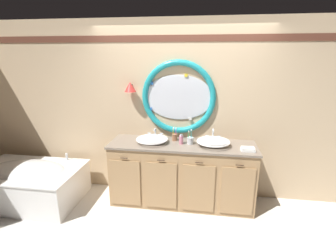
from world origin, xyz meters
name	(u,v)px	position (x,y,z in m)	size (l,w,h in m)	color
ground_plane	(175,211)	(0.00, 0.00, 0.00)	(14.00, 14.00, 0.00)	silver
back_wall_assembly	(180,110)	(0.00, 0.59, 1.32)	(6.40, 0.26, 2.60)	#D6B78E
vanity_counter	(182,173)	(0.07, 0.26, 0.46)	(2.04, 0.63, 0.91)	tan
bathtub	(28,181)	(-2.17, -0.05, 0.31)	(1.52, 0.95, 0.61)	white
sink_basin_left	(152,139)	(-0.36, 0.23, 0.96)	(0.45, 0.45, 0.10)	white
sink_basin_right	(213,142)	(0.49, 0.23, 0.97)	(0.45, 0.45, 0.12)	white
faucet_set_left	(155,134)	(-0.36, 0.47, 0.97)	(0.24, 0.12, 0.15)	silver
faucet_set_right	(213,136)	(0.49, 0.47, 0.98)	(0.22, 0.12, 0.17)	silver
toothbrush_holder_left	(175,137)	(-0.05, 0.38, 0.96)	(0.08, 0.08, 0.20)	#996647
toothbrush_holder_right	(190,140)	(0.18, 0.26, 0.96)	(0.09, 0.09, 0.21)	silver
soap_dispenser	(181,140)	(0.06, 0.25, 0.97)	(0.06, 0.06, 0.15)	pink
folded_hand_towel	(248,149)	(0.93, 0.11, 0.93)	(0.18, 0.13, 0.05)	white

